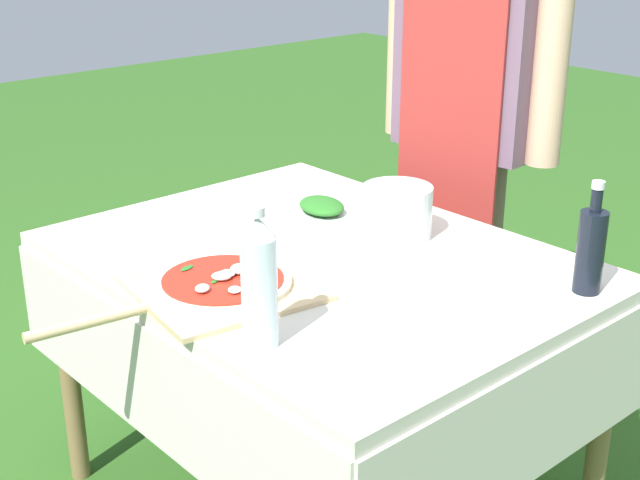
# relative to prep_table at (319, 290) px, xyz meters

# --- Properties ---
(prep_table) EXTENTS (1.24, 0.95, 0.73)m
(prep_table) POSITION_rel_prep_table_xyz_m (0.00, 0.00, 0.00)
(prep_table) COLOR beige
(prep_table) RESTS_ON ground
(person_cook) EXTENTS (0.61, 0.23, 1.62)m
(person_cook) POSITION_rel_prep_table_xyz_m (-0.19, 0.76, 0.32)
(person_cook) COLOR #70604C
(person_cook) RESTS_ON ground
(pizza_on_peel) EXTENTS (0.41, 0.63, 0.05)m
(pizza_on_peel) POSITION_rel_prep_table_xyz_m (0.01, -0.30, 0.10)
(pizza_on_peel) COLOR #D1B27F
(pizza_on_peel) RESTS_ON prep_table
(oil_bottle) EXTENTS (0.06, 0.06, 0.25)m
(oil_bottle) POSITION_rel_prep_table_xyz_m (0.54, 0.30, 0.19)
(oil_bottle) COLOR black
(oil_bottle) RESTS_ON prep_table
(water_bottle) EXTENTS (0.07, 0.07, 0.28)m
(water_bottle) POSITION_rel_prep_table_xyz_m (0.26, -0.38, 0.22)
(water_bottle) COLOR silver
(water_bottle) RESTS_ON prep_table
(herb_container) EXTENTS (0.20, 0.18, 0.04)m
(herb_container) POSITION_rel_prep_table_xyz_m (-0.21, 0.20, 0.11)
(herb_container) COLOR silver
(herb_container) RESTS_ON prep_table
(mixing_tub) EXTENTS (0.17, 0.17, 0.13)m
(mixing_tub) POSITION_rel_prep_table_xyz_m (0.03, 0.23, 0.16)
(mixing_tub) COLOR silver
(mixing_tub) RESTS_ON prep_table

